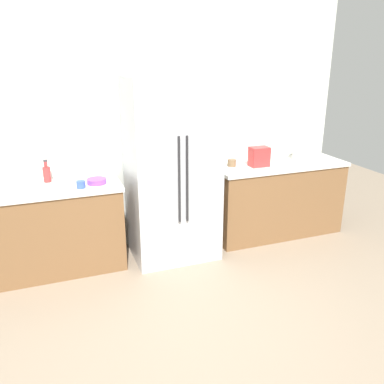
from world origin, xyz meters
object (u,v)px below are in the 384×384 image
at_px(toaster, 259,157).
at_px(rice_cooker, 303,148).
at_px(refrigerator, 172,170).
at_px(bottle_a, 47,173).
at_px(cup_b, 232,163).
at_px(bowl_b, 19,183).
at_px(bowl_a, 97,181).
at_px(cup_a, 81,184).

bearing_deg(toaster, rice_cooker, 5.62).
bearing_deg(refrigerator, bottle_a, 169.17).
bearing_deg(rice_cooker, cup_b, 177.33).
bearing_deg(bottle_a, bowl_b, -175.69).
bearing_deg(bowl_b, refrigerator, -8.18).
bearing_deg(bowl_a, refrigerator, -0.58).
xyz_separation_m(toaster, cup_a, (-1.97, -0.11, -0.07)).
bearing_deg(refrigerator, bowl_a, 179.42).
distance_m(refrigerator, rice_cooker, 1.67).
height_order(rice_cooker, bowl_a, rice_cooker).
xyz_separation_m(refrigerator, rice_cooker, (1.67, 0.09, 0.09)).
relative_size(cup_a, cup_b, 0.86).
height_order(toaster, rice_cooker, rice_cooker).
height_order(bottle_a, bowl_b, bottle_a).
distance_m(cup_a, bowl_a, 0.18).
distance_m(refrigerator, toaster, 1.04).
relative_size(bowl_a, bowl_b, 1.33).
height_order(cup_a, bowl_a, cup_a).
relative_size(bottle_a, bowl_a, 1.20).
height_order(rice_cooker, cup_b, rice_cooker).
distance_m(toaster, cup_a, 1.97).
height_order(cup_b, bowl_a, cup_b).
xyz_separation_m(bowl_a, bowl_b, (-0.71, 0.21, 0.00)).
bearing_deg(rice_cooker, toaster, -174.38).
distance_m(refrigerator, bottle_a, 1.24).
height_order(cup_a, cup_b, cup_b).
bearing_deg(refrigerator, cup_b, 9.75).
bearing_deg(bottle_a, toaster, -5.24).
relative_size(toaster, rice_cooker, 0.71).
bearing_deg(bowl_b, toaster, -4.25).
distance_m(cup_b, bowl_a, 1.53).
distance_m(toaster, rice_cooker, 0.63).
bearing_deg(refrigerator, toaster, 1.40).
height_order(toaster, cup_a, toaster).
relative_size(cup_a, bowl_b, 0.58).
bearing_deg(cup_b, refrigerator, -170.25).
relative_size(rice_cooker, bottle_a, 1.38).
distance_m(bowl_a, bowl_b, 0.74).
relative_size(cup_a, bowl_a, 0.44).
bearing_deg(cup_a, toaster, 3.19).
xyz_separation_m(refrigerator, bottle_a, (-1.22, 0.23, 0.02)).
xyz_separation_m(rice_cooker, bottle_a, (-2.88, 0.15, -0.06)).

